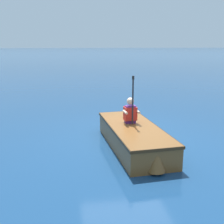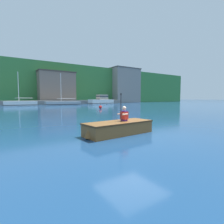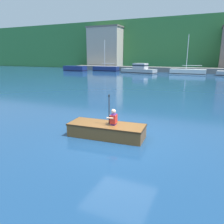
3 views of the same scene
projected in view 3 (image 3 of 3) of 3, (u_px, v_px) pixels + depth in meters
name	position (u px, v px, depth m)	size (l,w,h in m)	color
ground_plane	(121.00, 139.00, 8.10)	(300.00, 300.00, 0.00)	navy
shoreline_ridge	(203.00, 45.00, 50.94)	(120.00, 20.00, 10.61)	#387A3D
waterfront_warehouse_left	(110.00, 48.00, 51.21)	(7.64, 9.77, 9.20)	#B2A899
marina_dock	(196.00, 70.00, 38.87)	(49.20, 2.40, 0.90)	slate
moored_boat_dock_west_inner	(188.00, 72.00, 35.79)	(5.65, 1.83, 6.27)	white
moored_boat_dock_center_near	(139.00, 70.00, 38.27)	(6.59, 3.22, 1.71)	#9EA3A8
moored_boat_dock_center_far	(75.00, 69.00, 43.24)	(4.74, 1.88, 1.02)	navy
moored_boat_dock_east_end	(106.00, 69.00, 42.90)	(5.07, 1.84, 5.89)	navy
rowboat_foreground	(105.00, 129.00, 8.32)	(3.05, 1.30, 0.51)	brown
person_paddler	(113.00, 118.00, 8.09)	(0.35, 0.38, 1.13)	#592672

